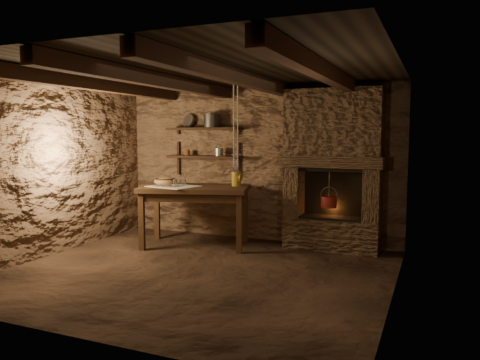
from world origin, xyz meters
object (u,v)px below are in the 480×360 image
at_px(stoneware_jug, 236,172).
at_px(iron_stockpot, 212,122).
at_px(work_table, 195,214).
at_px(red_pot, 329,201).
at_px(wooden_bowl, 166,181).

relative_size(stoneware_jug, iron_stockpot, 1.95).
height_order(work_table, iron_stockpot, iron_stockpot).
relative_size(work_table, stoneware_jug, 3.57).
bearing_deg(red_pot, wooden_bowl, -169.76).
relative_size(work_table, wooden_bowl, 4.96).
height_order(stoneware_jug, red_pot, stoneware_jug).
bearing_deg(iron_stockpot, work_table, -87.30).
distance_m(wooden_bowl, iron_stockpot, 1.20).
relative_size(work_table, red_pot, 3.25).
relative_size(wooden_bowl, iron_stockpot, 1.40).
xyz_separation_m(wooden_bowl, iron_stockpot, (0.53, 0.56, 0.93)).
xyz_separation_m(stoneware_jug, wooden_bowl, (-1.11, -0.19, -0.17)).
bearing_deg(wooden_bowl, iron_stockpot, 46.89).
height_order(work_table, red_pot, red_pot).
xyz_separation_m(stoneware_jug, red_pot, (1.33, 0.25, -0.40)).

